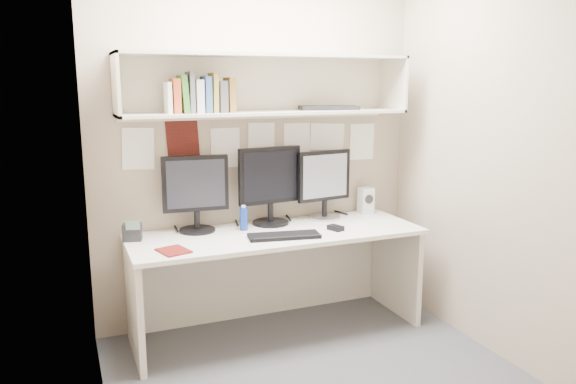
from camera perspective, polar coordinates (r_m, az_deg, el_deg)
name	(u,v)px	position (r m, az deg, el deg)	size (l,w,h in m)	color
floor	(315,374)	(3.57, 2.79, -17.98)	(2.40, 2.00, 0.01)	#414246
wall_back	(259,143)	(4.07, -3.01, 4.94)	(2.40, 0.02, 2.60)	tan
wall_front	(424,194)	(2.30, 13.69, -0.16)	(2.40, 0.02, 2.60)	tan
wall_left	(92,174)	(2.86, -19.30, 1.69)	(0.02, 2.00, 2.60)	tan
wall_right	(487,151)	(3.82, 19.57, 3.91)	(0.02, 2.00, 2.60)	tan
desk	(276,282)	(3.96, -1.18, -9.11)	(2.00, 0.70, 0.73)	silver
overhead_hutch	(265,84)	(3.92, -2.39, 10.86)	(2.00, 0.38, 0.40)	beige
pinned_papers	(259,150)	(4.07, -2.98, 4.24)	(1.92, 0.01, 0.48)	white
monitor_left	(196,191)	(3.85, -9.35, 0.09)	(0.45, 0.25, 0.52)	black
monitor_center	(270,184)	(4.00, -1.85, 0.87)	(0.48, 0.26, 0.56)	black
monitor_right	(324,182)	(4.17, 3.71, 0.99)	(0.44, 0.24, 0.51)	#A5A5AA
keyboard	(284,236)	(3.70, -0.40, -4.48)	(0.47, 0.17, 0.02)	black
mouse	(336,228)	(3.90, 4.86, -3.65)	(0.07, 0.11, 0.03)	black
speaker	(366,200)	(4.41, 7.89, -0.85)	(0.10, 0.11, 0.20)	silver
blue_bottle	(244,218)	(3.88, -4.52, -2.69)	(0.06, 0.06, 0.18)	navy
maroon_notebook	(174,251)	(3.47, -11.55, -5.87)	(0.16, 0.20, 0.01)	#5F1410
desk_phone	(132,232)	(3.77, -15.55, -3.93)	(0.14, 0.13, 0.14)	black
book_stack	(200,95)	(3.71, -8.89, 9.70)	(0.44, 0.16, 0.26)	silver
hutch_tray	(329,108)	(4.09, 4.18, 8.54)	(0.42, 0.16, 0.03)	black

